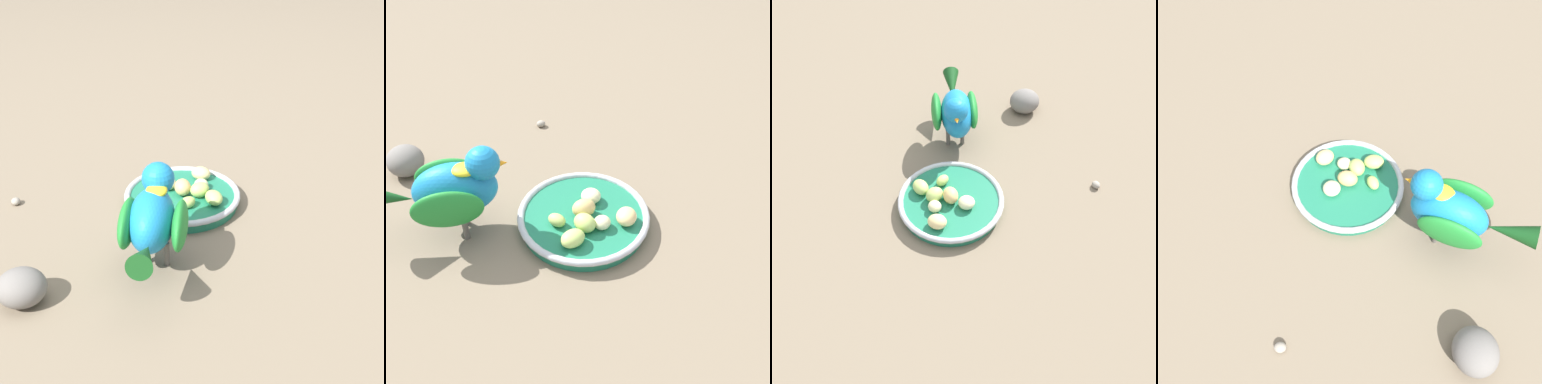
# 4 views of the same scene
# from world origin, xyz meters

# --- Properties ---
(ground_plane) EXTENTS (4.00, 4.00, 0.00)m
(ground_plane) POSITION_xyz_m (0.00, 0.00, 0.00)
(ground_plane) COLOR #756651
(feeding_bowl) EXTENTS (0.19, 0.19, 0.02)m
(feeding_bowl) POSITION_xyz_m (-0.02, 0.03, 0.01)
(feeding_bowl) COLOR #1E7251
(feeding_bowl) RESTS_ON ground_plane
(apple_piece_0) EXTENTS (0.03, 0.03, 0.02)m
(apple_piece_0) POSITION_xyz_m (-0.00, 0.05, 0.03)
(apple_piece_0) COLOR beige
(apple_piece_0) RESTS_ON feeding_bowl
(apple_piece_1) EXTENTS (0.03, 0.03, 0.02)m
(apple_piece_1) POSITION_xyz_m (-0.05, 0.03, 0.03)
(apple_piece_1) COLOR beige
(apple_piece_1) RESTS_ON feeding_bowl
(apple_piece_2) EXTENTS (0.04, 0.04, 0.02)m
(apple_piece_2) POSITION_xyz_m (0.03, 0.01, 0.03)
(apple_piece_2) COLOR #B2CC66
(apple_piece_2) RESTS_ON feeding_bowl
(apple_piece_3) EXTENTS (0.04, 0.03, 0.02)m
(apple_piece_3) POSITION_xyz_m (-0.01, 0.09, 0.03)
(apple_piece_3) COLOR #E5C67F
(apple_piece_3) RESTS_ON feeding_bowl
(apple_piece_4) EXTENTS (0.04, 0.04, 0.03)m
(apple_piece_4) POSITION_xyz_m (-0.02, 0.03, 0.03)
(apple_piece_4) COLOR tan
(apple_piece_4) RESTS_ON feeding_bowl
(apple_piece_5) EXTENTS (0.04, 0.04, 0.02)m
(apple_piece_5) POSITION_xyz_m (0.01, 0.03, 0.03)
(apple_piece_5) COLOR #B2CC66
(apple_piece_5) RESTS_ON feeding_bowl
(apple_piece_6) EXTENTS (0.03, 0.03, 0.02)m
(apple_piece_6) POSITION_xyz_m (-0.00, -0.01, 0.03)
(apple_piece_6) COLOR #B2CC66
(apple_piece_6) RESTS_ON feeding_bowl
(parrot) EXTENTS (0.11, 0.20, 0.14)m
(parrot) POSITION_xyz_m (0.01, -0.15, 0.08)
(parrot) COLOR #59544C
(parrot) RESTS_ON ground_plane
(rock_large) EXTENTS (0.08, 0.08, 0.05)m
(rock_large) POSITION_xyz_m (-0.12, -0.27, 0.02)
(rock_large) COLOR slate
(rock_large) RESTS_ON ground_plane
(pebble_0) EXTENTS (0.02, 0.02, 0.01)m
(pebble_0) POSITION_xyz_m (-0.28, -0.07, 0.01)
(pebble_0) COLOR gray
(pebble_0) RESTS_ON ground_plane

